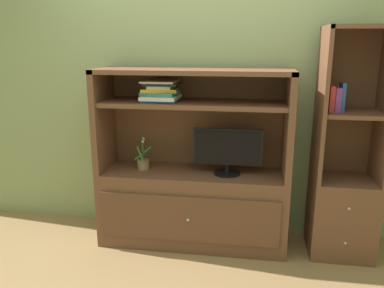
# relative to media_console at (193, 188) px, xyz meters

# --- Properties ---
(ground_plane) EXTENTS (8.00, 8.00, 0.00)m
(ground_plane) POSITION_rel_media_console_xyz_m (0.00, -0.41, -0.48)
(ground_plane) COLOR #99754C
(painted_rear_wall) EXTENTS (6.00, 0.10, 2.80)m
(painted_rear_wall) POSITION_rel_media_console_xyz_m (0.00, 0.34, 0.92)
(painted_rear_wall) COLOR #8C9E6B
(painted_rear_wall) RESTS_ON ground_plane
(media_console) EXTENTS (1.55, 0.51, 1.47)m
(media_console) POSITION_rel_media_console_xyz_m (0.00, 0.00, 0.00)
(media_console) COLOR brown
(media_console) RESTS_ON ground_plane
(tv_monitor) EXTENTS (0.56, 0.22, 0.38)m
(tv_monitor) POSITION_rel_media_console_xyz_m (0.28, -0.02, 0.35)
(tv_monitor) COLOR black
(tv_monitor) RESTS_ON media_console
(potted_plant) EXTENTS (0.14, 0.11, 0.29)m
(potted_plant) POSITION_rel_media_console_xyz_m (-0.43, 0.00, 0.20)
(potted_plant) COLOR #8C7251
(potted_plant) RESTS_ON media_console
(magazine_stack) EXTENTS (0.31, 0.34, 0.16)m
(magazine_stack) POSITION_rel_media_console_xyz_m (-0.26, -0.00, 0.81)
(magazine_stack) COLOR #2D519E
(magazine_stack) RESTS_ON media_console
(bookshelf_tall) EXTENTS (0.49, 0.43, 1.79)m
(bookshelf_tall) POSITION_rel_media_console_xyz_m (1.21, 0.00, 0.10)
(bookshelf_tall) COLOR brown
(bookshelf_tall) RESTS_ON ground_plane
(upright_book_row) EXTENTS (0.11, 0.17, 0.22)m
(upright_book_row) POSITION_rel_media_console_xyz_m (1.08, -0.01, 0.78)
(upright_book_row) COLOR red
(upright_book_row) RESTS_ON bookshelf_tall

